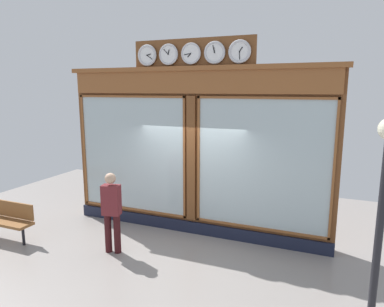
# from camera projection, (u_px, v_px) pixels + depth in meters

# --- Properties ---
(ground_plane) EXTENTS (14.00, 14.00, 0.00)m
(ground_plane) POSITION_uv_depth(u_px,v_px,m) (127.00, 297.00, 5.70)
(ground_plane) COLOR gray
(shop_facade) EXTENTS (6.37, 0.42, 4.41)m
(shop_facade) POSITION_uv_depth(u_px,v_px,m) (194.00, 150.00, 7.99)
(shop_facade) COLOR brown
(shop_facade) RESTS_ON ground_plane
(pedestrian) EXTENTS (0.40, 0.28, 1.69)m
(pedestrian) POSITION_uv_depth(u_px,v_px,m) (112.00, 209.00, 7.08)
(pedestrian) COLOR #3A1316
(pedestrian) RESTS_ON ground_plane
(street_lamp) EXTENTS (0.28, 0.28, 3.00)m
(street_lamp) POSITION_uv_depth(u_px,v_px,m) (383.00, 194.00, 4.41)
(street_lamp) COLOR black
(street_lamp) RESTS_ON ground_plane
(street_bench) EXTENTS (1.40, 0.40, 0.87)m
(street_bench) POSITION_uv_depth(u_px,v_px,m) (6.00, 218.00, 7.75)
(street_bench) COLOR brown
(street_bench) RESTS_ON ground_plane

